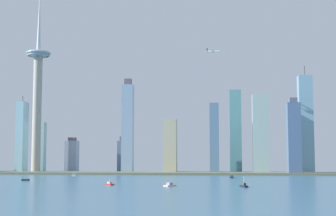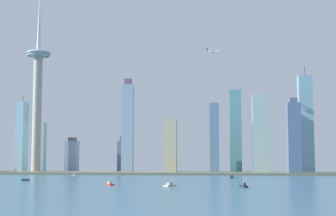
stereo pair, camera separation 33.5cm
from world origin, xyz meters
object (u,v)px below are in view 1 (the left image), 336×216
Objects in this scene: skyscraper_1 at (22,137)px; channel_buoy_0 at (153,176)px; skyscraper_3 at (260,134)px; boat_3 at (232,177)px; skyscraper_8 at (41,147)px; skyscraper_2 at (170,146)px; boat_7 at (74,175)px; skyscraper_6 at (306,124)px; observation_tower at (38,86)px; boat_1 at (25,180)px; skyscraper_0 at (235,131)px; skyscraper_4 at (123,156)px; airplane at (213,51)px; skyscraper_7 at (214,138)px; channel_buoy_2 at (41,180)px; boat_6 at (109,184)px; boat_0 at (244,186)px; skyscraper_10 at (294,138)px; skyscraper_5 at (72,156)px; boat_2 at (170,185)px; skyscraper_11 at (128,128)px.

channel_buoy_0 is (259.01, -133.19, -63.56)m from skyscraper_1.
boat_3 is at bearing -109.32° from skyscraper_3.
skyscraper_3 reaches higher than skyscraper_8.
skyscraper_1 is 1.48× the size of skyscraper_2.
skyscraper_6 is at bearing -85.93° from boat_7.
observation_tower is 34.16× the size of boat_1.
skyscraper_0 is at bearing 6.15° from skyscraper_1.
skyscraper_2 is at bearing -34.20° from skyscraper_4.
observation_tower is 487.00m from skyscraper_6.
airplane is (75.85, -20.72, 163.21)m from skyscraper_2.
skyscraper_6 reaches higher than skyscraper_7.
boat_1 is 25.90m from channel_buoy_2.
skyscraper_6 reaches higher than boat_6.
skyscraper_2 reaches higher than skyscraper_4.
skyscraper_3 is at bearing -0.30° from skyscraper_1.
airplane is (216.91, 85.44, 209.54)m from boat_7.
boat_1 is at bearing -132.17° from skyscraper_0.
boat_0 is at bearing 44.72° from boat_6.
boat_3 is 120.51m from channel_buoy_0.
channel_buoy_2 is at bearing -146.88° from skyscraper_10.
boat_6 is at bearing -60.71° from skyscraper_8.
skyscraper_7 reaches higher than boat_3.
skyscraper_5 is 327.96m from channel_buoy_2.
boat_2 is at bearing 63.91° from boat_0.
skyscraper_4 is at bearing 44.72° from boat_2.
skyscraper_7 is 7.56× the size of boat_6.
boat_0 is at bearing -63.70° from skyscraper_11.
boat_0 is (201.33, -418.82, -29.61)m from skyscraper_4.
skyscraper_5 is 4.54× the size of boat_0.
airplane is at bearing 19.73° from boat_2.
boat_0 is 0.54× the size of airplane.
boat_2 is (-210.16, -381.79, -85.97)m from skyscraper_6.
skyscraper_1 is 9.74× the size of boat_0.
skyscraper_3 is 50.87× the size of channel_buoy_2.
boat_1 is (-239.90, -246.30, -59.87)m from skyscraper_7.
boat_6 is 121.31m from channel_buoy_2.
boat_6 is (202.66, -325.23, -154.91)m from observation_tower.
boat_7 is at bearing 25.49° from boat_0.
skyscraper_2 reaches higher than skyscraper_8.
skyscraper_6 reaches higher than skyscraper_3.
skyscraper_7 is 133.67m from skyscraper_10.
skyscraper_4 is at bearing 156.47° from airplane.
skyscraper_8 is 0.74× the size of skyscraper_10.
boat_6 is at bearing 103.66° from boat_2.
airplane is (-40.01, -76.95, 134.65)m from skyscraper_0.
observation_tower is at bearing 175.91° from skyscraper_10.
skyscraper_8 is at bearing 174.99° from skyscraper_3.
skyscraper_0 reaches higher than skyscraper_5.
boat_2 is at bearing -73.44° from skyscraper_11.
channel_buoy_2 is (101.82, -257.79, -154.76)m from observation_tower.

